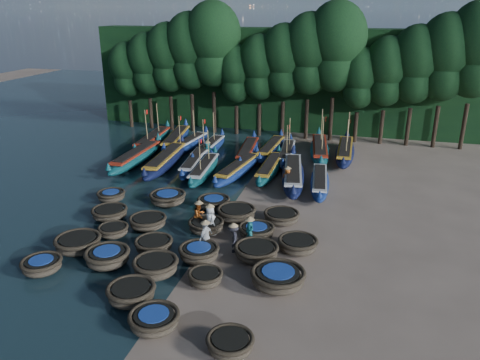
% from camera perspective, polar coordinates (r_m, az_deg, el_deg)
% --- Properties ---
extents(ground, '(120.00, 120.00, 0.00)m').
position_cam_1_polar(ground, '(27.66, -2.37, -5.18)').
color(ground, gray).
rests_on(ground, ground).
extents(foliage_wall, '(40.00, 3.00, 10.00)m').
position_cam_1_polar(foliage_wall, '(48.39, 5.95, 12.04)').
color(foliage_wall, black).
rests_on(foliage_wall, ground).
extents(coracle_2, '(2.26, 2.26, 0.79)m').
position_cam_1_polar(coracle_2, '(21.05, -13.12, -13.26)').
color(coracle_2, brown).
rests_on(coracle_2, ground).
extents(coracle_3, '(2.06, 2.06, 0.71)m').
position_cam_1_polar(coracle_3, '(19.40, -10.42, -16.42)').
color(coracle_3, brown).
rests_on(coracle_3, ground).
extents(coracle_4, '(1.89, 1.89, 0.67)m').
position_cam_1_polar(coracle_4, '(18.08, -1.21, -19.31)').
color(coracle_4, brown).
rests_on(coracle_4, ground).
extents(coracle_5, '(1.95, 1.95, 0.70)m').
position_cam_1_polar(coracle_5, '(24.45, -23.01, -9.52)').
color(coracle_5, brown).
rests_on(coracle_5, ground).
extents(coracle_6, '(2.68, 2.68, 0.84)m').
position_cam_1_polar(coracle_6, '(23.95, -15.86, -9.00)').
color(coracle_6, brown).
rests_on(coracle_6, ground).
extents(coracle_7, '(2.34, 2.34, 0.84)m').
position_cam_1_polar(coracle_7, '(22.67, -10.24, -10.31)').
color(coracle_7, brown).
rests_on(coracle_7, ground).
extents(coracle_8, '(1.88, 1.88, 0.65)m').
position_cam_1_polar(coracle_8, '(21.76, -4.23, -11.75)').
color(coracle_8, brown).
rests_on(coracle_8, ground).
extents(coracle_9, '(2.63, 2.63, 0.83)m').
position_cam_1_polar(coracle_9, '(21.57, 4.66, -11.76)').
color(coracle_9, brown).
rests_on(coracle_9, ground).
extents(coracle_10, '(2.89, 2.89, 0.80)m').
position_cam_1_polar(coracle_10, '(25.78, -19.14, -7.27)').
color(coracle_10, brown).
rests_on(coracle_10, ground).
extents(coracle_11, '(1.83, 1.83, 0.65)m').
position_cam_1_polar(coracle_11, '(26.77, -15.18, -5.96)').
color(coracle_11, brown).
rests_on(coracle_11, ground).
extents(coracle_12, '(2.44, 2.44, 0.72)m').
position_cam_1_polar(coracle_12, '(24.71, -10.46, -7.77)').
color(coracle_12, brown).
rests_on(coracle_12, ground).
extents(coracle_13, '(2.21, 2.21, 0.79)m').
position_cam_1_polar(coracle_13, '(23.58, -5.01, -8.81)').
color(coracle_13, brown).
rests_on(coracle_13, ground).
extents(coracle_14, '(2.56, 2.56, 0.74)m').
position_cam_1_polar(coracle_14, '(23.70, 2.01, -8.68)').
color(coracle_14, brown).
rests_on(coracle_14, ground).
extents(coracle_15, '(2.43, 2.43, 0.72)m').
position_cam_1_polar(coracle_15, '(28.92, -15.60, -3.89)').
color(coracle_15, brown).
rests_on(coracle_15, ground).
extents(coracle_16, '(2.43, 2.43, 0.71)m').
position_cam_1_polar(coracle_16, '(27.29, -11.16, -5.00)').
color(coracle_16, brown).
rests_on(coracle_16, ground).
extents(coracle_17, '(2.46, 2.46, 0.72)m').
position_cam_1_polar(coracle_17, '(26.38, -4.16, -5.57)').
color(coracle_17, brown).
rests_on(coracle_17, ground).
extents(coracle_18, '(2.34, 2.34, 0.70)m').
position_cam_1_polar(coracle_18, '(25.73, 2.02, -6.23)').
color(coracle_18, brown).
rests_on(coracle_18, ground).
extents(coracle_19, '(2.11, 2.11, 0.74)m').
position_cam_1_polar(coracle_19, '(24.52, 7.07, -7.78)').
color(coracle_19, brown).
rests_on(coracle_19, ground).
extents(coracle_20, '(2.22, 2.22, 0.66)m').
position_cam_1_polar(coracle_20, '(31.57, -15.43, -1.84)').
color(coracle_20, brown).
rests_on(coracle_20, ground).
extents(coracle_21, '(2.35, 2.35, 0.80)m').
position_cam_1_polar(coracle_21, '(30.23, -8.81, -2.16)').
color(coracle_21, brown).
rests_on(coracle_21, ground).
extents(coracle_22, '(2.57, 2.57, 0.70)m').
position_cam_1_polar(coracle_22, '(29.41, -3.22, -2.73)').
color(coracle_22, brown).
rests_on(coracle_22, ground).
extents(coracle_23, '(2.86, 2.86, 0.82)m').
position_cam_1_polar(coracle_23, '(27.67, -0.44, -4.09)').
color(coracle_23, brown).
rests_on(coracle_23, ground).
extents(coracle_24, '(2.37, 2.37, 0.70)m').
position_cam_1_polar(coracle_24, '(27.54, 5.08, -4.46)').
color(coracle_24, brown).
rests_on(coracle_24, ground).
extents(long_boat_1, '(1.63, 8.98, 1.58)m').
position_cam_1_polar(long_boat_1, '(38.50, -12.53, 2.77)').
color(long_boat_1, '#0D4C47').
rests_on(long_boat_1, ground).
extents(long_boat_2, '(2.25, 9.20, 1.62)m').
position_cam_1_polar(long_boat_2, '(37.13, -9.07, 2.38)').
color(long_boat_2, '#0E1336').
rests_on(long_boat_2, ground).
extents(long_boat_3, '(2.23, 7.75, 1.37)m').
position_cam_1_polar(long_boat_3, '(36.65, -5.58, 2.15)').
color(long_boat_3, navy).
rests_on(long_boat_3, ground).
extents(long_boat_4, '(1.94, 7.64, 3.26)m').
position_cam_1_polar(long_boat_4, '(35.06, -4.41, 1.32)').
color(long_boat_4, '#0D4C47').
rests_on(long_boat_4, ground).
extents(long_boat_5, '(2.58, 8.00, 1.42)m').
position_cam_1_polar(long_boat_5, '(34.93, -0.26, 1.35)').
color(long_boat_5, navy).
rests_on(long_boat_5, ground).
extents(long_boat_6, '(1.37, 7.80, 1.37)m').
position_cam_1_polar(long_boat_6, '(35.23, 3.65, 1.45)').
color(long_boat_6, '#0D4C47').
rests_on(long_boat_6, ground).
extents(long_boat_7, '(2.95, 9.07, 1.61)m').
position_cam_1_polar(long_boat_7, '(33.78, 6.47, 0.68)').
color(long_boat_7, '#0E1336').
rests_on(long_boat_7, ground).
extents(long_boat_8, '(1.98, 7.44, 1.31)m').
position_cam_1_polar(long_boat_8, '(32.99, 9.69, -0.19)').
color(long_boat_8, navy).
rests_on(long_boat_8, ground).
extents(long_boat_9, '(2.18, 8.70, 3.70)m').
position_cam_1_polar(long_boat_9, '(43.21, -10.57, 4.81)').
color(long_boat_9, '#0D4C47').
rests_on(long_boat_9, ground).
extents(long_boat_10, '(2.87, 8.81, 1.57)m').
position_cam_1_polar(long_boat_10, '(43.13, -7.80, 4.95)').
color(long_boat_10, navy).
rests_on(long_boat_10, ground).
extents(long_boat_11, '(2.32, 7.99, 3.42)m').
position_cam_1_polar(long_boat_11, '(41.47, -6.42, 4.31)').
color(long_boat_11, navy).
rests_on(long_boat_11, ground).
extents(long_boat_12, '(1.47, 8.11, 3.44)m').
position_cam_1_polar(long_boat_12, '(40.11, -3.84, 3.84)').
color(long_boat_12, navy).
rests_on(long_boat_12, ground).
extents(long_boat_13, '(2.18, 8.16, 1.44)m').
position_cam_1_polar(long_boat_13, '(39.21, 0.94, 3.50)').
color(long_boat_13, navy).
rests_on(long_boat_13, ground).
extents(long_boat_14, '(1.76, 7.79, 1.37)m').
position_cam_1_polar(long_boat_14, '(40.18, 3.81, 3.84)').
color(long_boat_14, navy).
rests_on(long_boat_14, ground).
extents(long_boat_15, '(1.91, 7.68, 3.27)m').
position_cam_1_polar(long_boat_15, '(38.97, 5.72, 3.25)').
color(long_boat_15, navy).
rests_on(long_boat_15, ground).
extents(long_boat_16, '(2.64, 8.95, 3.83)m').
position_cam_1_polar(long_boat_16, '(40.00, 9.68, 3.64)').
color(long_boat_16, '#0D4C47').
rests_on(long_boat_16, ground).
extents(long_boat_17, '(1.64, 8.72, 3.70)m').
position_cam_1_polar(long_boat_17, '(39.99, 12.67, 3.40)').
color(long_boat_17, '#0E1336').
rests_on(long_boat_17, ground).
extents(fisherman_0, '(1.00, 1.01, 1.96)m').
position_cam_1_polar(fisherman_0, '(25.89, -3.66, -4.79)').
color(fisherman_0, silver).
rests_on(fisherman_0, ground).
extents(fisherman_1, '(0.67, 0.65, 1.75)m').
position_cam_1_polar(fisherman_1, '(24.74, 1.19, -6.11)').
color(fisherman_1, '#1A6C6E').
rests_on(fisherman_1, ground).
extents(fisherman_2, '(0.85, 0.95, 1.81)m').
position_cam_1_polar(fisherman_2, '(26.70, -5.00, -4.19)').
color(fisherman_2, '#B85318').
rests_on(fisherman_2, ground).
extents(fisherman_3, '(0.81, 1.11, 1.75)m').
position_cam_1_polar(fisherman_3, '(24.14, -0.82, -7.02)').
color(fisherman_3, black).
rests_on(fisherman_3, ground).
extents(fisherman_4, '(0.71, 1.07, 1.89)m').
position_cam_1_polar(fisherman_4, '(24.20, -4.19, -6.76)').
color(fisherman_4, silver).
rests_on(fisherman_4, ground).
extents(fisherman_5, '(1.53, 0.73, 1.79)m').
position_cam_1_polar(fisherman_5, '(38.52, -3.96, 3.59)').
color(fisherman_5, '#1A6C6E').
rests_on(fisherman_5, ground).
extents(fisherman_6, '(0.84, 0.64, 1.74)m').
position_cam_1_polar(fisherman_6, '(32.56, 5.80, 0.36)').
color(fisherman_6, '#B85318').
rests_on(fisherman_6, ground).
extents(tree_0, '(3.68, 3.68, 8.68)m').
position_cam_1_polar(tree_0, '(50.07, -13.59, 12.99)').
color(tree_0, black).
rests_on(tree_0, ground).
extents(tree_1, '(4.09, 4.09, 9.65)m').
position_cam_1_polar(tree_1, '(48.95, -11.20, 13.81)').
color(tree_1, black).
rests_on(tree_1, ground).
extents(tree_2, '(4.51, 4.51, 10.63)m').
position_cam_1_polar(tree_2, '(47.93, -8.70, 14.64)').
color(tree_2, black).
rests_on(tree_2, ground).
extents(tree_3, '(4.92, 4.92, 11.60)m').
position_cam_1_polar(tree_3, '(47.01, -6.07, 15.47)').
color(tree_3, black).
rests_on(tree_3, ground).
extents(tree_4, '(5.34, 5.34, 12.58)m').
position_cam_1_polar(tree_4, '(46.19, -3.32, 16.30)').
color(tree_4, black).
rests_on(tree_4, ground).
extents(tree_5, '(3.68, 3.68, 8.68)m').
position_cam_1_polar(tree_5, '(45.81, -0.44, 12.90)').
color(tree_5, black).
rests_on(tree_5, ground).
extents(tree_6, '(4.09, 4.09, 9.65)m').
position_cam_1_polar(tree_6, '(45.17, 2.45, 13.64)').
color(tree_6, black).
rests_on(tree_6, ground).
extents(tree_7, '(4.51, 4.51, 10.63)m').
position_cam_1_polar(tree_7, '(44.66, 5.44, 14.37)').
color(tree_7, black).
rests_on(tree_7, ground).
extents(tree_8, '(4.92, 4.92, 11.60)m').
position_cam_1_polar(tree_8, '(44.27, 8.50, 15.07)').
color(tree_8, black).
rests_on(tree_8, ground).
extents(tree_9, '(5.34, 5.34, 12.58)m').
position_cam_1_polar(tree_9, '(44.01, 11.64, 15.74)').
color(tree_9, black).
rests_on(tree_9, ground).
extents(tree_10, '(3.68, 3.68, 8.68)m').
position_cam_1_polar(tree_10, '(44.21, 14.42, 12.01)').
color(tree_10, black).
rests_on(tree_10, ground).
extents(tree_11, '(4.09, 4.09, 9.65)m').
position_cam_1_polar(tree_11, '(44.16, 17.54, 12.59)').
color(tree_11, black).
rests_on(tree_11, ground).
extents(tree_12, '(4.51, 4.51, 10.63)m').
position_cam_1_polar(tree_12, '(44.23, 20.68, 13.14)').
color(tree_12, black).
rests_on(tree_12, ground).
extents(tree_13, '(4.92, 4.92, 11.60)m').
position_cam_1_polar(tree_13, '(44.44, 23.81, 13.64)').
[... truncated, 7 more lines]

